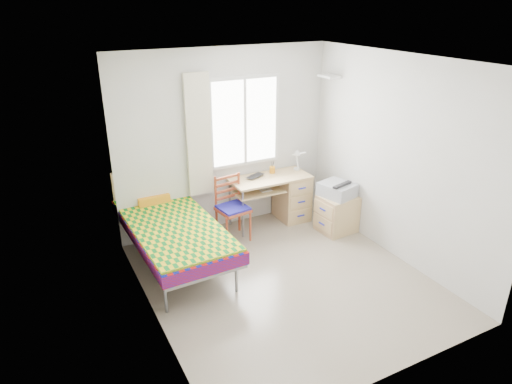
# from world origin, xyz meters

# --- Properties ---
(floor) EXTENTS (3.50, 3.50, 0.00)m
(floor) POSITION_xyz_m (0.00, 0.00, 0.00)
(floor) COLOR #BCAD93
(floor) RESTS_ON ground
(ceiling) EXTENTS (3.50, 3.50, 0.00)m
(ceiling) POSITION_xyz_m (0.00, 0.00, 2.60)
(ceiling) COLOR white
(ceiling) RESTS_ON wall_back
(wall_back) EXTENTS (3.20, 0.00, 3.20)m
(wall_back) POSITION_xyz_m (0.00, 1.75, 1.30)
(wall_back) COLOR silver
(wall_back) RESTS_ON ground
(wall_left) EXTENTS (0.00, 3.50, 3.50)m
(wall_left) POSITION_xyz_m (-1.60, 0.00, 1.30)
(wall_left) COLOR silver
(wall_left) RESTS_ON ground
(wall_right) EXTENTS (0.00, 3.50, 3.50)m
(wall_right) POSITION_xyz_m (1.60, 0.00, 1.30)
(wall_right) COLOR silver
(wall_right) RESTS_ON ground
(window) EXTENTS (1.10, 0.04, 1.30)m
(window) POSITION_xyz_m (0.30, 1.73, 1.55)
(window) COLOR white
(window) RESTS_ON wall_back
(curtain) EXTENTS (0.35, 0.05, 1.70)m
(curtain) POSITION_xyz_m (-0.42, 1.68, 1.45)
(curtain) COLOR white
(curtain) RESTS_ON wall_back
(floating_shelf) EXTENTS (0.20, 0.32, 0.03)m
(floating_shelf) POSITION_xyz_m (1.49, 1.40, 2.15)
(floating_shelf) COLOR white
(floating_shelf) RESTS_ON wall_right
(bed) EXTENTS (1.10, 2.24, 0.96)m
(bed) POSITION_xyz_m (-1.06, 1.14, 0.46)
(bed) COLOR gray
(bed) RESTS_ON floor
(desk) EXTENTS (1.20, 0.56, 0.75)m
(desk) POSITION_xyz_m (0.89, 1.46, 0.41)
(desk) COLOR #DDB374
(desk) RESTS_ON floor
(chair) EXTENTS (0.45, 0.45, 0.93)m
(chair) POSITION_xyz_m (-0.11, 1.32, 0.52)
(chair) COLOR #AE4121
(chair) RESTS_ON floor
(cabinet) EXTENTS (0.54, 0.48, 0.55)m
(cabinet) POSITION_xyz_m (1.32, 0.78, 0.27)
(cabinet) COLOR tan
(cabinet) RESTS_ON floor
(printer) EXTENTS (0.51, 0.55, 0.20)m
(printer) POSITION_xyz_m (1.32, 0.81, 0.65)
(printer) COLOR #AEB0B7
(printer) RESTS_ON cabinet
(laptop) EXTENTS (0.37, 0.31, 0.02)m
(laptop) POSITION_xyz_m (0.40, 1.52, 0.76)
(laptop) COLOR black
(laptop) RESTS_ON desk
(pen_cup) EXTENTS (0.08, 0.08, 0.10)m
(pen_cup) POSITION_xyz_m (0.69, 1.60, 0.80)
(pen_cup) COLOR #F7A71B
(pen_cup) RESTS_ON desk
(task_lamp) EXTENTS (0.22, 0.31, 0.37)m
(task_lamp) POSITION_xyz_m (1.04, 1.44, 0.98)
(task_lamp) COLOR white
(task_lamp) RESTS_ON desk
(book) EXTENTS (0.18, 0.24, 0.02)m
(book) POSITION_xyz_m (0.38, 1.44, 0.59)
(book) COLOR gray
(book) RESTS_ON desk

